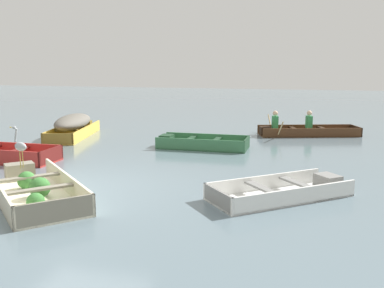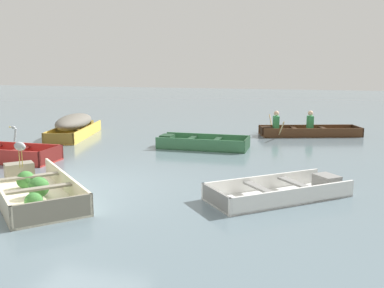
% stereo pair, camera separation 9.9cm
% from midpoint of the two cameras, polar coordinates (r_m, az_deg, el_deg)
% --- Properties ---
extents(ground_plane, '(80.00, 80.00, 0.00)m').
position_cam_midpoint_polar(ground_plane, '(9.06, -15.15, -5.68)').
color(ground_plane, slate).
extents(dinghy_cream_foreground, '(3.24, 3.09, 0.43)m').
position_cam_midpoint_polar(dinghy_cream_foreground, '(8.70, -20.29, -5.58)').
color(dinghy_cream_foreground, beige).
rests_on(dinghy_cream_foreground, ground).
extents(skiff_green_near_moored, '(2.72, 1.19, 0.36)m').
position_cam_midpoint_polar(skiff_green_near_moored, '(13.00, 1.19, 0.04)').
color(skiff_green_near_moored, '#387047').
rests_on(skiff_green_near_moored, ground).
extents(skiff_white_mid_moored, '(2.71, 2.58, 0.32)m').
position_cam_midpoint_polar(skiff_white_mid_moored, '(8.32, 12.45, -6.22)').
color(skiff_white_mid_moored, white).
rests_on(skiff_white_mid_moored, ground).
extents(skiff_yellow_outer_moored, '(1.85, 3.54, 0.79)m').
position_cam_midpoint_polar(skiff_yellow_outer_moored, '(15.59, -15.22, 2.61)').
color(skiff_yellow_outer_moored, '#E5BC47').
rests_on(skiff_yellow_outer_moored, ground).
extents(rowboat_dark_varnish_with_crew, '(3.65, 2.53, 0.89)m').
position_cam_midpoint_polar(rowboat_dark_varnish_with_crew, '(15.85, 14.84, 1.72)').
color(rowboat_dark_varnish_with_crew, '#4C2D19').
rests_on(rowboat_dark_varnish_with_crew, ground).
extents(heron_on_dinghy, '(0.46, 0.22, 0.84)m').
position_cam_midpoint_polar(heron_on_dinghy, '(9.21, -21.76, -0.12)').
color(heron_on_dinghy, olive).
rests_on(heron_on_dinghy, dinghy_cream_foreground).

